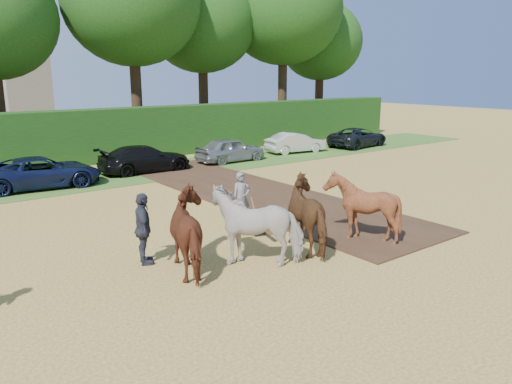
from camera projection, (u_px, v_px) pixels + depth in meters
The scene contains 8 objects.
ground at pixel (354, 245), 14.81m from camera, with size 120.00×120.00×0.00m, color gold.
earth_strip at pixel (253, 193), 21.10m from camera, with size 4.50×17.00×0.05m, color #472D1C.
grass_verge at pixel (147, 172), 25.62m from camera, with size 50.00×5.00×0.03m, color #38601E.
hedgerow at pixel (112, 135), 28.75m from camera, with size 46.00×1.60×3.00m, color #14380F.
spectator_far at pixel (143, 229), 13.10m from camera, with size 1.14×0.47×1.94m, color #292B37.
plough_team at pixel (285, 218), 13.87m from camera, with size 7.18×5.10×2.08m.
parked_cars at pixel (145, 160), 25.29m from camera, with size 35.88×3.19×1.46m.
treeline at pixel (53, 1), 28.48m from camera, with size 48.70×10.60×14.21m.
Camera 1 is at (-10.85, -9.38, 4.96)m, focal length 35.00 mm.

